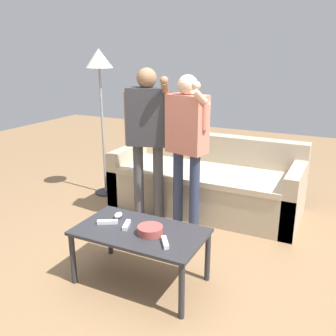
% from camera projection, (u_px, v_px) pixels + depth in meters
% --- Properties ---
extents(ground_plane, '(12.00, 12.00, 0.00)m').
position_uv_depth(ground_plane, '(169.00, 268.00, 3.18)').
color(ground_plane, '#93704C').
extents(couch, '(2.14, 0.91, 0.81)m').
position_uv_depth(couch, '(206.00, 183.00, 4.34)').
color(couch, '#B7A88E').
rests_on(couch, ground).
extents(coffee_table, '(1.00, 0.57, 0.45)m').
position_uv_depth(coffee_table, '(140.00, 237.00, 2.88)').
color(coffee_table, '#2D2D33').
rests_on(coffee_table, ground).
extents(snack_bowl, '(0.19, 0.19, 0.06)m').
position_uv_depth(snack_bowl, '(150.00, 230.00, 2.80)').
color(snack_bowl, '#B24C47').
rests_on(snack_bowl, coffee_table).
extents(game_remote_nunchuk, '(0.06, 0.09, 0.05)m').
position_uv_depth(game_remote_nunchuk, '(118.00, 215.00, 3.07)').
color(game_remote_nunchuk, white).
rests_on(game_remote_nunchuk, coffee_table).
extents(floor_lamp, '(0.32, 0.32, 1.80)m').
position_uv_depth(floor_lamp, '(100.00, 71.00, 4.39)').
color(floor_lamp, '#2D2D33').
rests_on(floor_lamp, ground).
extents(player_left, '(0.52, 0.33, 1.62)m').
position_uv_depth(player_left, '(148.00, 128.00, 3.78)').
color(player_left, '#47474C').
rests_on(player_left, ground).
extents(player_center, '(0.46, 0.39, 1.57)m').
position_uv_depth(player_center, '(187.00, 136.00, 3.60)').
color(player_center, '#2D3856').
rests_on(player_center, ground).
extents(game_remote_wand_near, '(0.16, 0.11, 0.03)m').
position_uv_depth(game_remote_wand_near, '(108.00, 222.00, 2.97)').
color(game_remote_wand_near, white).
rests_on(game_remote_wand_near, coffee_table).
extents(game_remote_wand_far, '(0.08, 0.15, 0.03)m').
position_uv_depth(game_remote_wand_far, '(127.00, 225.00, 2.91)').
color(game_remote_wand_far, white).
rests_on(game_remote_wand_far, coffee_table).
extents(game_remote_wand_spare, '(0.12, 0.15, 0.03)m').
position_uv_depth(game_remote_wand_spare, '(165.00, 242.00, 2.65)').
color(game_remote_wand_spare, white).
rests_on(game_remote_wand_spare, coffee_table).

